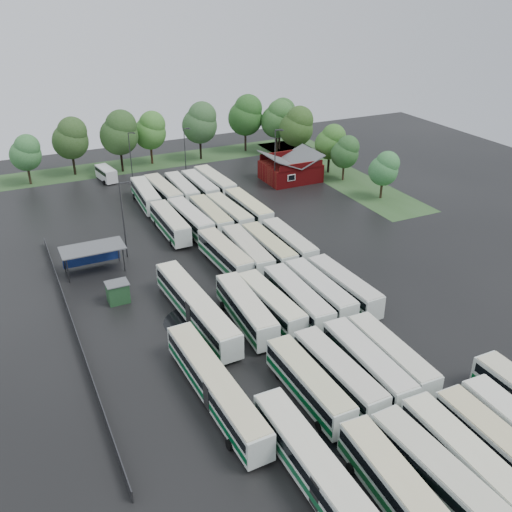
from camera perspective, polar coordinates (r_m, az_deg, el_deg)
name	(u,v)px	position (r m, az deg, el deg)	size (l,w,h in m)	color
ground	(285,321)	(65.89, 2.96, -6.54)	(160.00, 160.00, 0.00)	black
brick_building	(290,171)	(109.61, 3.47, 8.52)	(10.07, 8.60, 5.39)	maroon
wash_shed	(92,250)	(78.18, -16.07, 0.57)	(8.20, 4.20, 3.58)	#2D2D30
utility_hut	(118,292)	(70.81, -13.65, -3.53)	(2.70, 2.20, 2.62)	#1A4120
grass_strip_north	(146,163)	(122.00, -10.91, 9.09)	(80.00, 10.00, 0.01)	#2B4B22
grass_strip_east	(334,173)	(115.18, 7.85, 8.26)	(10.00, 50.00, 0.01)	#2B4B22
west_fence	(74,329)	(66.60, -17.70, -6.93)	(0.10, 50.00, 1.20)	#2D2D30
bus_r0c0	(397,488)	(46.59, 13.88, -21.61)	(3.20, 12.61, 3.48)	silver
bus_r0c1	(436,474)	(48.23, 17.55, -20.09)	(3.32, 12.74, 3.51)	silver
bus_r0c2	(464,458)	(50.06, 20.08, -18.47)	(2.80, 12.61, 3.50)	silver
bus_r0c3	(498,447)	(51.99, 23.04, -17.17)	(2.66, 12.28, 3.42)	silver
bus_r1c0	(309,384)	(54.24, 5.29, -12.59)	(2.75, 12.19, 3.38)	silver
bus_r1c1	(338,374)	(55.63, 8.22, -11.58)	(2.99, 12.42, 3.44)	silver
bus_r1c2	(367,364)	(57.21, 11.03, -10.58)	(2.90, 12.59, 3.49)	silver
bus_r1c3	(391,356)	(58.86, 13.31, -9.71)	(2.82, 12.21, 3.39)	silver
bus_r2c0	(246,309)	(64.32, -1.01, -5.37)	(3.24, 12.75, 3.52)	silver
bus_r2c1	(270,304)	(65.51, 1.46, -4.81)	(3.15, 12.21, 3.37)	silver
bus_r2c2	(297,299)	(66.38, 4.17, -4.32)	(2.87, 12.77, 3.55)	silver
bus_r2c3	(319,291)	(68.21, 6.33, -3.53)	(2.85, 12.54, 3.48)	silver
bus_r2c4	(343,286)	(69.67, 8.73, -3.02)	(3.17, 12.44, 3.43)	silver
bus_r3c1	(225,255)	(76.40, -3.11, 0.10)	(3.17, 12.48, 3.44)	silver
bus_r3c2	(247,252)	(77.00, -0.88, 0.40)	(3.11, 12.70, 3.51)	silver
bus_r3c3	(268,248)	(78.22, 1.26, 0.79)	(2.75, 12.24, 3.40)	silver
bus_r3c4	(289,243)	(79.84, 3.31, 1.30)	(2.60, 12.14, 3.38)	silver
bus_r4c0	(170,223)	(87.00, -8.60, 3.28)	(2.66, 12.35, 3.44)	silver
bus_r4c1	(190,219)	(87.78, -6.57, 3.66)	(3.28, 12.66, 3.49)	silver
bus_r4c2	(211,217)	(88.56, -4.56, 3.94)	(2.67, 12.34, 3.43)	silver
bus_r4c3	(229,214)	(89.53, -2.71, 4.25)	(3.12, 12.29, 3.39)	silver
bus_r4c4	(248,209)	(91.17, -0.77, 4.74)	(2.92, 12.59, 3.49)	silver
bus_r5c0	(146,195)	(98.75, -10.96, 5.98)	(3.17, 12.29, 3.39)	silver
bus_r5c1	(163,192)	(99.49, -9.25, 6.31)	(3.25, 12.58, 3.47)	silver
bus_r5c2	(182,190)	(100.35, -7.42, 6.59)	(2.73, 12.17, 3.38)	silver
bus_r5c3	(200,187)	(101.37, -5.63, 6.88)	(2.80, 12.08, 3.35)	silver
bus_r5c4	(215,183)	(102.80, -4.15, 7.29)	(3.30, 12.79, 3.53)	silver
artic_bus_west_a	(323,480)	(46.22, 6.69, -21.32)	(2.72, 18.57, 3.44)	silver
artic_bus_west_b	(196,307)	(65.12, -6.03, -5.09)	(3.60, 18.89, 3.49)	silver
artic_bus_west_c	(215,386)	(53.81, -4.10, -12.88)	(3.26, 18.36, 3.39)	silver
minibus	(106,173)	(112.80, -14.75, 7.99)	(3.08, 6.19, 2.59)	silver
tree_north_0	(26,152)	(114.04, -22.01, 9.58)	(5.72, 5.72, 9.47)	#2F2417
tree_north_1	(71,138)	(116.40, -18.01, 11.17)	(6.86, 6.86, 11.37)	black
tree_north_2	(120,132)	(115.69, -13.47, 11.94)	(7.40, 7.40, 12.25)	black
tree_north_3	(151,130)	(119.72, -10.50, 12.28)	(6.57, 6.57, 10.89)	#3A2315
tree_north_4	(200,122)	(121.34, -5.58, 13.15)	(7.29, 7.29, 12.07)	black
tree_north_5	(246,115)	(126.55, -0.98, 13.93)	(7.47, 7.47, 12.37)	black
tree_north_6	(281,116)	(128.14, 2.49, 13.77)	(6.85, 6.85, 11.34)	black
tree_east_0	(385,168)	(101.64, 12.75, 8.55)	(5.11, 5.11, 8.47)	#2E2215
tree_east_1	(346,152)	(109.53, 8.96, 10.27)	(5.23, 5.23, 8.66)	#3A281C
tree_east_2	(331,142)	(113.43, 7.51, 11.27)	(5.83, 5.83, 9.65)	black
tree_east_3	(297,126)	(119.70, 4.15, 12.84)	(6.95, 6.95, 11.51)	black
tree_east_4	(278,119)	(125.80, 2.21, 13.56)	(6.93, 6.93, 11.47)	black
lamp_post_ne	(276,155)	(103.68, 1.99, 10.07)	(1.68, 0.33, 10.91)	#2D2D30
lamp_post_nw	(124,215)	(79.46, -13.08, 4.04)	(1.68, 0.33, 10.93)	#2D2D30
lamp_post_back_w	(131,153)	(111.28, -12.41, 10.06)	(1.39, 0.27, 9.05)	#2D2D30
lamp_post_back_e	(185,148)	(112.80, -7.07, 10.70)	(1.39, 0.27, 9.03)	#2D2D30
puddle_0	(353,434)	(52.61, 9.65, -17.14)	(6.06, 6.06, 0.01)	black
puddle_2	(194,321)	(66.19, -6.18, -6.51)	(7.08, 7.08, 0.01)	black
puddle_3	(325,336)	(63.83, 6.95, -7.95)	(3.66, 3.66, 0.01)	black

